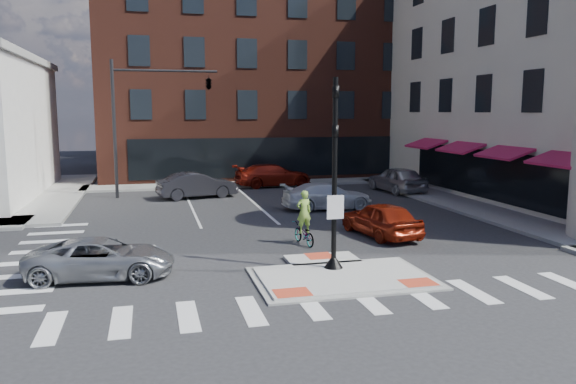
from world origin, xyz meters
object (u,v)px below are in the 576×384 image
object	(u,v)px
red_sedan	(381,219)
cyclist	(304,226)
white_pickup	(327,196)
bg_car_red	(273,175)
bg_car_dark	(197,185)
bg_car_silver	(397,179)
silver_suv	(101,258)

from	to	relation	value
red_sedan	cyclist	xyz separation A→B (m)	(-3.45, -0.65, -0.01)
white_pickup	bg_car_red	size ratio (longest dim) A/B	0.90
bg_car_red	cyclist	distance (m)	16.77
red_sedan	bg_car_dark	distance (m)	13.71
red_sedan	bg_car_dark	xyz separation A→B (m)	(-6.43, 12.10, 0.04)
bg_car_red	bg_car_silver	bearing A→B (deg)	-129.46
white_pickup	cyclist	size ratio (longest dim) A/B	2.26
bg_car_dark	bg_car_silver	bearing A→B (deg)	-105.11
red_sedan	bg_car_red	bearing A→B (deg)	-95.74
white_pickup	bg_car_dark	distance (m)	8.35
red_sedan	silver_suv	bearing A→B (deg)	8.08
red_sedan	bg_car_silver	distance (m)	12.89
silver_suv	cyclist	size ratio (longest dim) A/B	2.10
bg_car_red	red_sedan	bearing A→B (deg)	177.00
silver_suv	cyclist	bearing A→B (deg)	-63.83
bg_car_silver	bg_car_red	world-z (taller)	bg_car_silver
red_sedan	cyclist	size ratio (longest dim) A/B	2.00
bg_car_silver	bg_car_red	size ratio (longest dim) A/B	0.92
bg_car_dark	bg_car_silver	size ratio (longest dim) A/B	0.95
bg_car_dark	cyclist	size ratio (longest dim) A/B	2.19
red_sedan	white_pickup	distance (m)	6.59
bg_car_silver	bg_car_red	bearing A→B (deg)	-38.60
silver_suv	bg_car_dark	size ratio (longest dim) A/B	0.96
red_sedan	cyclist	bearing A→B (deg)	1.38
cyclist	bg_car_red	bearing A→B (deg)	-108.11
red_sedan	bg_car_silver	world-z (taller)	bg_car_silver
white_pickup	silver_suv	bearing A→B (deg)	133.27
silver_suv	bg_car_dark	world-z (taller)	bg_car_dark
bg_car_silver	white_pickup	bearing A→B (deg)	32.40
silver_suv	white_pickup	bearing A→B (deg)	-40.83
silver_suv	white_pickup	size ratio (longest dim) A/B	0.93
red_sedan	bg_car_silver	size ratio (longest dim) A/B	0.87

